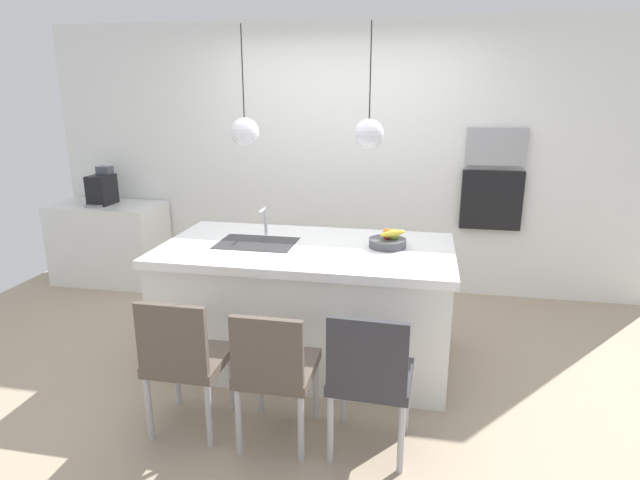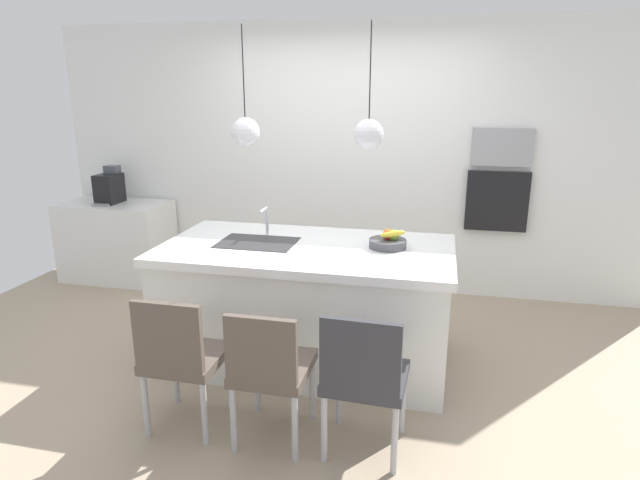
{
  "view_description": "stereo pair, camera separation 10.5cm",
  "coord_description": "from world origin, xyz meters",
  "px_view_note": "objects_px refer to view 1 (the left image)",
  "views": [
    {
      "loc": [
        0.8,
        -3.56,
        1.96
      ],
      "look_at": [
        0.1,
        0.0,
        0.94
      ],
      "focal_mm": 29.83,
      "sensor_mm": 36.0,
      "label": 1
    },
    {
      "loc": [
        0.9,
        -3.53,
        1.96
      ],
      "look_at": [
        0.1,
        0.0,
        0.94
      ],
      "focal_mm": 29.83,
      "sensor_mm": 36.0,
      "label": 2
    }
  ],
  "objects_px": {
    "oven": "(491,200)",
    "chair_near": "(184,357)",
    "fruit_bowl": "(388,240)",
    "chair_middle": "(275,367)",
    "microwave": "(496,146)",
    "coffee_machine": "(102,189)",
    "chair_far": "(370,374)"
  },
  "relations": [
    {
      "from": "oven",
      "to": "chair_near",
      "type": "distance_m",
      "value": 3.26
    },
    {
      "from": "fruit_bowl",
      "to": "chair_middle",
      "type": "bearing_deg",
      "value": -116.06
    },
    {
      "from": "microwave",
      "to": "chair_middle",
      "type": "distance_m",
      "value": 3.1
    },
    {
      "from": "chair_near",
      "to": "microwave",
      "type": "bearing_deg",
      "value": 53.18
    },
    {
      "from": "microwave",
      "to": "chair_middle",
      "type": "xyz_separation_m",
      "value": [
        -1.39,
        -2.58,
        -0.99
      ]
    },
    {
      "from": "chair_near",
      "to": "chair_far",
      "type": "bearing_deg",
      "value": 0.01
    },
    {
      "from": "oven",
      "to": "chair_near",
      "type": "bearing_deg",
      "value": -126.82
    },
    {
      "from": "coffee_machine",
      "to": "chair_middle",
      "type": "relative_size",
      "value": 0.45
    },
    {
      "from": "fruit_bowl",
      "to": "microwave",
      "type": "height_order",
      "value": "microwave"
    },
    {
      "from": "fruit_bowl",
      "to": "microwave",
      "type": "xyz_separation_m",
      "value": [
        0.86,
        1.49,
        0.53
      ]
    },
    {
      "from": "oven",
      "to": "fruit_bowl",
      "type": "bearing_deg",
      "value": -119.95
    },
    {
      "from": "fruit_bowl",
      "to": "chair_far",
      "type": "bearing_deg",
      "value": -90.37
    },
    {
      "from": "microwave",
      "to": "oven",
      "type": "bearing_deg",
      "value": 0.0
    },
    {
      "from": "chair_middle",
      "to": "coffee_machine",
      "type": "bearing_deg",
      "value": 137.2
    },
    {
      "from": "coffee_machine",
      "to": "chair_near",
      "type": "height_order",
      "value": "coffee_machine"
    },
    {
      "from": "fruit_bowl",
      "to": "coffee_machine",
      "type": "distance_m",
      "value": 3.23
    },
    {
      "from": "coffee_machine",
      "to": "chair_far",
      "type": "distance_m",
      "value": 3.8
    },
    {
      "from": "fruit_bowl",
      "to": "chair_middle",
      "type": "relative_size",
      "value": 0.32
    },
    {
      "from": "coffee_machine",
      "to": "microwave",
      "type": "distance_m",
      "value": 3.91
    },
    {
      "from": "microwave",
      "to": "chair_near",
      "type": "height_order",
      "value": "microwave"
    },
    {
      "from": "fruit_bowl",
      "to": "chair_far",
      "type": "xyz_separation_m",
      "value": [
        -0.01,
        -1.09,
        -0.44
      ]
    },
    {
      "from": "fruit_bowl",
      "to": "chair_near",
      "type": "relative_size",
      "value": 0.31
    },
    {
      "from": "oven",
      "to": "chair_near",
      "type": "xyz_separation_m",
      "value": [
        -1.94,
        -2.59,
        -0.48
      ]
    },
    {
      "from": "chair_far",
      "to": "microwave",
      "type": "bearing_deg",
      "value": 71.48
    },
    {
      "from": "fruit_bowl",
      "to": "coffee_machine",
      "type": "height_order",
      "value": "coffee_machine"
    },
    {
      "from": "oven",
      "to": "chair_middle",
      "type": "relative_size",
      "value": 0.67
    },
    {
      "from": "fruit_bowl",
      "to": "oven",
      "type": "height_order",
      "value": "oven"
    },
    {
      "from": "fruit_bowl",
      "to": "oven",
      "type": "relative_size",
      "value": 0.47
    },
    {
      "from": "oven",
      "to": "chair_near",
      "type": "height_order",
      "value": "oven"
    },
    {
      "from": "chair_middle",
      "to": "oven",
      "type": "bearing_deg",
      "value": 61.66
    },
    {
      "from": "chair_far",
      "to": "coffee_machine",
      "type": "bearing_deg",
      "value": 142.65
    },
    {
      "from": "oven",
      "to": "chair_near",
      "type": "relative_size",
      "value": 0.65
    }
  ]
}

